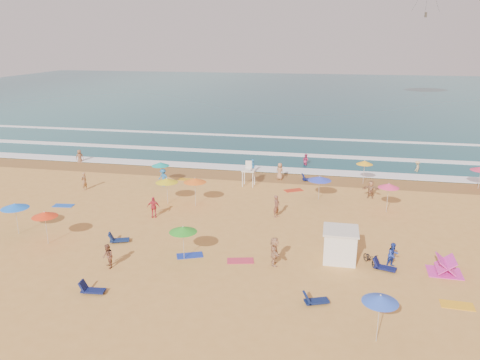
# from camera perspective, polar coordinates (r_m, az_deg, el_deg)

# --- Properties ---
(ground) EXTENTS (220.00, 220.00, 0.00)m
(ground) POSITION_cam_1_polar(r_m,az_deg,el_deg) (36.40, 0.82, -5.13)
(ground) COLOR gold
(ground) RESTS_ON ground
(ocean) EXTENTS (220.00, 140.00, 0.18)m
(ocean) POSITION_cam_1_polar(r_m,az_deg,el_deg) (118.11, 8.40, 10.18)
(ocean) COLOR #0C4756
(ocean) RESTS_ON ground
(wet_sand) EXTENTS (220.00, 220.00, 0.00)m
(wet_sand) POSITION_cam_1_polar(r_m,az_deg,el_deg) (48.06, 3.54, 0.41)
(wet_sand) COLOR olive
(wet_sand) RESTS_ON ground
(surf_foam) EXTENTS (200.00, 18.70, 0.05)m
(surf_foam) POSITION_cam_1_polar(r_m,az_deg,el_deg) (56.48, 4.78, 3.01)
(surf_foam) COLOR white
(surf_foam) RESTS_ON ground
(cabana) EXTENTS (2.00, 2.00, 2.00)m
(cabana) POSITION_cam_1_polar(r_m,az_deg,el_deg) (30.75, 12.08, -7.83)
(cabana) COLOR white
(cabana) RESTS_ON ground
(cabana_roof) EXTENTS (2.20, 2.20, 0.12)m
(cabana_roof) POSITION_cam_1_polar(r_m,az_deg,el_deg) (30.33, 12.21, -6.01)
(cabana_roof) COLOR silver
(cabana_roof) RESTS_ON cabana
(bicycle) EXTENTS (1.19, 1.64, 0.82)m
(bicycle) POSITION_cam_1_polar(r_m,az_deg,el_deg) (30.84, 15.59, -9.23)
(bicycle) COLOR black
(bicycle) RESTS_ON ground
(lifeguard_stand) EXTENTS (1.20, 1.20, 2.10)m
(lifeguard_stand) POSITION_cam_1_polar(r_m,az_deg,el_deg) (44.77, 1.06, 0.58)
(lifeguard_stand) COLOR white
(lifeguard_stand) RESTS_ON ground
(beach_umbrellas) EXTENTS (47.49, 27.69, 0.75)m
(beach_umbrellas) POSITION_cam_1_polar(r_m,az_deg,el_deg) (35.92, 8.40, -2.01)
(beach_umbrellas) COLOR blue
(beach_umbrellas) RESTS_ON ground
(loungers) EXTENTS (50.19, 24.72, 0.34)m
(loungers) POSITION_cam_1_polar(r_m,az_deg,el_deg) (31.93, 7.32, -8.26)
(loungers) COLOR #0E1E4A
(loungers) RESTS_ON ground
(towels) EXTENTS (52.32, 24.94, 0.03)m
(towels) POSITION_cam_1_polar(r_m,az_deg,el_deg) (34.40, -1.47, -6.47)
(towels) COLOR #D85B1B
(towels) RESTS_ON ground
(beachgoers) EXTENTS (43.47, 27.68, 2.11)m
(beachgoers) POSITION_cam_1_polar(r_m,az_deg,el_deg) (39.69, 0.06, -1.98)
(beachgoers) COLOR #A7724D
(beachgoers) RESTS_ON ground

